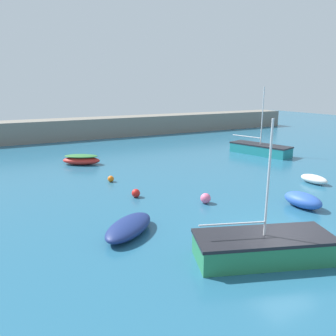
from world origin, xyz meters
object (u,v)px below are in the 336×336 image
at_px(sailboat_tall_mast, 260,149).
at_px(dinghy_near_pier, 314,179).
at_px(mooring_buoy_orange, 111,179).
at_px(sailboat_twin_hulled, 263,247).
at_px(mooring_buoy_red, 136,193).
at_px(rowboat_with_red_cover, 81,159).
at_px(mooring_buoy_pink, 206,198).
at_px(fishing_dinghy_green, 303,200).
at_px(rowboat_white_midwater, 129,227).

bearing_deg(sailboat_tall_mast, dinghy_near_pier, -37.80).
bearing_deg(dinghy_near_pier, mooring_buoy_orange, 56.58).
bearing_deg(sailboat_twin_hulled, mooring_buoy_red, 119.52).
bearing_deg(sailboat_twin_hulled, rowboat_with_red_cover, 116.95).
height_order(sailboat_twin_hulled, sailboat_tall_mast, sailboat_tall_mast).
bearing_deg(sailboat_tall_mast, mooring_buoy_orange, -96.96).
bearing_deg(mooring_buoy_pink, mooring_buoy_red, 137.24).
bearing_deg(fishing_dinghy_green, mooring_buoy_pink, -128.73).
xyz_separation_m(sailboat_tall_mast, mooring_buoy_pink, (-12.27, -8.78, -0.22)).
bearing_deg(sailboat_tall_mast, rowboat_white_midwater, -74.44).
bearing_deg(rowboat_with_red_cover, dinghy_near_pier, 165.74).
xyz_separation_m(sailboat_twin_hulled, mooring_buoy_pink, (1.56, 5.99, -0.21)).
bearing_deg(dinghy_near_pier, mooring_buoy_red, 71.80).
distance_m(mooring_buoy_red, mooring_buoy_orange, 3.75).
xyz_separation_m(sailboat_tall_mast, mooring_buoy_orange, (-15.51, -2.28, -0.30)).
xyz_separation_m(mooring_buoy_red, mooring_buoy_orange, (-0.26, 3.74, -0.04)).
relative_size(dinghy_near_pier, sailboat_tall_mast, 0.31).
height_order(dinghy_near_pier, mooring_buoy_red, dinghy_near_pier).
xyz_separation_m(rowboat_with_red_cover, rowboat_white_midwater, (-1.42, -14.24, -0.09)).
height_order(dinghy_near_pier, mooring_buoy_orange, dinghy_near_pier).
bearing_deg(rowboat_white_midwater, sailboat_tall_mast, 170.37).
bearing_deg(sailboat_tall_mast, fishing_dinghy_green, -49.90).
height_order(sailboat_tall_mast, mooring_buoy_orange, sailboat_tall_mast).
bearing_deg(mooring_buoy_red, sailboat_tall_mast, 21.56).
relative_size(sailboat_tall_mast, mooring_buoy_orange, 14.94).
xyz_separation_m(sailboat_twin_hulled, fishing_dinghy_green, (5.77, 3.06, -0.10)).
bearing_deg(dinghy_near_pier, fishing_dinghy_green, 118.31).
bearing_deg(mooring_buoy_red, mooring_buoy_orange, 94.00).
xyz_separation_m(sailboat_twin_hulled, sailboat_tall_mast, (13.83, 14.77, 0.01)).
bearing_deg(mooring_buoy_orange, mooring_buoy_pink, -63.48).
relative_size(sailboat_tall_mast, mooring_buoy_pink, 10.99).
bearing_deg(mooring_buoy_pink, rowboat_white_midwater, -162.31).
relative_size(dinghy_near_pier, fishing_dinghy_green, 0.87).
distance_m(fishing_dinghy_green, mooring_buoy_red, 9.16).
bearing_deg(mooring_buoy_orange, sailboat_twin_hulled, -82.36).
bearing_deg(mooring_buoy_pink, sailboat_tall_mast, 35.59).
height_order(dinghy_near_pier, rowboat_with_red_cover, rowboat_with_red_cover).
bearing_deg(rowboat_white_midwater, fishing_dinghy_green, 131.60).
bearing_deg(mooring_buoy_orange, rowboat_white_midwater, -103.16).
relative_size(rowboat_with_red_cover, mooring_buoy_red, 6.82).
relative_size(dinghy_near_pier, sailboat_twin_hulled, 0.36).
xyz_separation_m(rowboat_with_red_cover, mooring_buoy_pink, (3.72, -12.60, -0.13)).
bearing_deg(rowboat_white_midwater, rowboat_with_red_cover, -136.23).
bearing_deg(rowboat_with_red_cover, mooring_buoy_orange, 126.37).
bearing_deg(mooring_buoy_pink, mooring_buoy_orange, 116.52).
xyz_separation_m(mooring_buoy_red, mooring_buoy_pink, (2.98, -2.75, 0.04)).
relative_size(sailboat_twin_hulled, mooring_buoy_orange, 12.86).
distance_m(dinghy_near_pier, mooring_buoy_orange, 13.56).
distance_m(dinghy_near_pier, sailboat_tall_mast, 9.70).
xyz_separation_m(fishing_dinghy_green, mooring_buoy_pink, (-4.20, 2.93, -0.11)).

